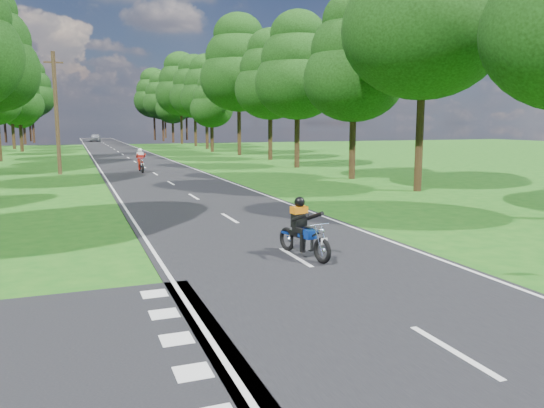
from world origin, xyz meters
name	(u,v)px	position (x,y,z in m)	size (l,w,h in m)	color
ground	(331,279)	(0.00, 0.00, 0.00)	(160.00, 160.00, 0.00)	#165313
main_road	(123,154)	(0.00, 50.00, 0.01)	(7.00, 140.00, 0.02)	black
road_markings	(123,155)	(-0.14, 48.13, 0.02)	(7.40, 140.00, 0.01)	silver
treeline	(124,84)	(1.43, 60.06, 8.25)	(40.00, 115.35, 14.78)	black
telegraph_pole	(56,113)	(-6.00, 28.00, 4.07)	(1.20, 0.26, 8.00)	#382616
rider_near_blue	(304,227)	(0.22, 1.98, 0.79)	(0.61, 1.84, 1.53)	navy
rider_far_red	(141,160)	(-0.73, 27.70, 0.85)	(0.66, 1.99, 1.66)	#A1200C
distant_car	(95,138)	(-0.96, 94.14, 0.75)	(1.73, 4.30, 1.47)	#A8ABAF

